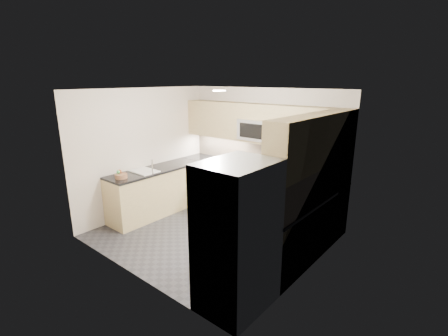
# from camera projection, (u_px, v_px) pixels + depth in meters

# --- Properties ---
(floor) EXTENTS (3.60, 3.20, 0.00)m
(floor) POSITION_uv_depth(u_px,v_px,m) (211.00, 234.00, 5.74)
(floor) COLOR #25252A
(floor) RESTS_ON ground
(ceiling) EXTENTS (3.60, 3.20, 0.02)m
(ceiling) POSITION_uv_depth(u_px,v_px,m) (210.00, 90.00, 5.08)
(ceiling) COLOR beige
(ceiling) RESTS_ON wall_back
(wall_back) EXTENTS (3.60, 0.02, 2.50)m
(wall_back) POSITION_uv_depth(u_px,v_px,m) (263.00, 151.00, 6.59)
(wall_back) COLOR beige
(wall_back) RESTS_ON floor
(wall_front) EXTENTS (3.60, 0.02, 2.50)m
(wall_front) POSITION_uv_depth(u_px,v_px,m) (128.00, 191.00, 4.23)
(wall_front) COLOR beige
(wall_front) RESTS_ON floor
(wall_left) EXTENTS (0.02, 3.20, 2.50)m
(wall_left) POSITION_uv_depth(u_px,v_px,m) (144.00, 151.00, 6.52)
(wall_left) COLOR beige
(wall_left) RESTS_ON floor
(wall_right) EXTENTS (0.02, 3.20, 2.50)m
(wall_right) POSITION_uv_depth(u_px,v_px,m) (311.00, 189.00, 4.30)
(wall_right) COLOR beige
(wall_right) RESTS_ON floor
(base_cab_back_left) EXTENTS (1.42, 0.60, 0.90)m
(base_cab_back_left) POSITION_uv_depth(u_px,v_px,m) (214.00, 181.00, 7.26)
(base_cab_back_left) COLOR tan
(base_cab_back_left) RESTS_ON floor
(base_cab_back_right) EXTENTS (1.42, 0.60, 0.90)m
(base_cab_back_right) POSITION_uv_depth(u_px,v_px,m) (303.00, 204.00, 5.91)
(base_cab_back_right) COLOR tan
(base_cab_back_right) RESTS_ON floor
(base_cab_right) EXTENTS (0.60, 1.70, 0.90)m
(base_cab_right) POSITION_uv_depth(u_px,v_px,m) (293.00, 233.00, 4.81)
(base_cab_right) COLOR tan
(base_cab_right) RESTS_ON floor
(base_cab_peninsula) EXTENTS (0.60, 2.00, 0.90)m
(base_cab_peninsula) POSITION_uv_depth(u_px,v_px,m) (156.00, 192.00, 6.55)
(base_cab_peninsula) COLOR tan
(base_cab_peninsula) RESTS_ON floor
(countertop_back_left) EXTENTS (1.42, 0.63, 0.04)m
(countertop_back_left) POSITION_uv_depth(u_px,v_px,m) (214.00, 161.00, 7.13)
(countertop_back_left) COLOR black
(countertop_back_left) RESTS_ON base_cab_back_left
(countertop_back_right) EXTENTS (1.42, 0.63, 0.04)m
(countertop_back_right) POSITION_uv_depth(u_px,v_px,m) (305.00, 180.00, 5.79)
(countertop_back_right) COLOR black
(countertop_back_right) RESTS_ON base_cab_back_right
(countertop_right) EXTENTS (0.63, 1.70, 0.04)m
(countertop_right) POSITION_uv_depth(u_px,v_px,m) (295.00, 204.00, 4.68)
(countertop_right) COLOR black
(countertop_right) RESTS_ON base_cab_right
(countertop_peninsula) EXTENTS (0.63, 2.00, 0.04)m
(countertop_peninsula) POSITION_uv_depth(u_px,v_px,m) (155.00, 170.00, 6.42)
(countertop_peninsula) COLOR black
(countertop_peninsula) RESTS_ON base_cab_peninsula
(upper_cab_back) EXTENTS (3.60, 0.35, 0.75)m
(upper_cab_back) POSITION_uv_depth(u_px,v_px,m) (259.00, 123.00, 6.31)
(upper_cab_back) COLOR tan
(upper_cab_back) RESTS_ON wall_back
(upper_cab_right) EXTENTS (0.35, 1.95, 0.75)m
(upper_cab_right) POSITION_uv_depth(u_px,v_px,m) (311.00, 142.00, 4.46)
(upper_cab_right) COLOR tan
(upper_cab_right) RESTS_ON wall_right
(backsplash_back) EXTENTS (3.60, 0.01, 0.51)m
(backsplash_back) POSITION_uv_depth(u_px,v_px,m) (263.00, 153.00, 6.61)
(backsplash_back) COLOR tan
(backsplash_back) RESTS_ON wall_back
(backsplash_right) EXTENTS (0.01, 2.30, 0.51)m
(backsplash_right) POSITION_uv_depth(u_px,v_px,m) (324.00, 185.00, 4.65)
(backsplash_right) COLOR tan
(backsplash_right) RESTS_ON wall_right
(gas_range) EXTENTS (0.76, 0.65, 0.91)m
(gas_range) POSITION_uv_depth(u_px,v_px,m) (253.00, 192.00, 6.57)
(gas_range) COLOR #929599
(gas_range) RESTS_ON floor
(range_cooktop) EXTENTS (0.76, 0.65, 0.03)m
(range_cooktop) POSITION_uv_depth(u_px,v_px,m) (254.00, 170.00, 6.44)
(range_cooktop) COLOR black
(range_cooktop) RESTS_ON gas_range
(oven_door_glass) EXTENTS (0.62, 0.02, 0.45)m
(oven_door_glass) POSITION_uv_depth(u_px,v_px,m) (243.00, 196.00, 6.32)
(oven_door_glass) COLOR black
(oven_door_glass) RESTS_ON gas_range
(oven_handle) EXTENTS (0.60, 0.02, 0.02)m
(oven_handle) POSITION_uv_depth(u_px,v_px,m) (243.00, 183.00, 6.24)
(oven_handle) COLOR #B2B5BA
(oven_handle) RESTS_ON gas_range
(microwave) EXTENTS (0.76, 0.40, 0.40)m
(microwave) POSITION_uv_depth(u_px,v_px,m) (258.00, 130.00, 6.33)
(microwave) COLOR #A6A8AE
(microwave) RESTS_ON upper_cab_back
(microwave_door) EXTENTS (0.60, 0.01, 0.28)m
(microwave_door) POSITION_uv_depth(u_px,v_px,m) (252.00, 131.00, 6.17)
(microwave_door) COLOR black
(microwave_door) RESTS_ON microwave
(refrigerator) EXTENTS (0.70, 0.90, 1.80)m
(refrigerator) POSITION_uv_depth(u_px,v_px,m) (237.00, 237.00, 3.76)
(refrigerator) COLOR #A4A8AC
(refrigerator) RESTS_ON floor
(fridge_handle_left) EXTENTS (0.02, 0.02, 1.20)m
(fridge_handle_left) POSITION_uv_depth(u_px,v_px,m) (203.00, 229.00, 3.84)
(fridge_handle_left) COLOR #B2B5BA
(fridge_handle_left) RESTS_ON refrigerator
(fridge_handle_right) EXTENTS (0.02, 0.02, 1.20)m
(fridge_handle_right) POSITION_uv_depth(u_px,v_px,m) (223.00, 219.00, 4.11)
(fridge_handle_right) COLOR #B2B5BA
(fridge_handle_right) RESTS_ON refrigerator
(sink_basin) EXTENTS (0.52, 0.38, 0.16)m
(sink_basin) POSITION_uv_depth(u_px,v_px,m) (144.00, 175.00, 6.25)
(sink_basin) COLOR white
(sink_basin) RESTS_ON base_cab_peninsula
(faucet) EXTENTS (0.03, 0.03, 0.28)m
(faucet) POSITION_uv_depth(u_px,v_px,m) (152.00, 167.00, 6.04)
(faucet) COLOR silver
(faucet) RESTS_ON countertop_peninsula
(utensil_bowl) EXTENTS (0.33, 0.33, 0.17)m
(utensil_bowl) POSITION_uv_depth(u_px,v_px,m) (329.00, 181.00, 5.39)
(utensil_bowl) COLOR #4DB353
(utensil_bowl) RESTS_ON countertop_back_right
(cutting_board) EXTENTS (0.45, 0.38, 0.01)m
(cutting_board) POSITION_uv_depth(u_px,v_px,m) (219.00, 163.00, 6.88)
(cutting_board) COLOR #DA5D14
(cutting_board) RESTS_ON countertop_back_left
(fruit_basket) EXTENTS (0.26, 0.26, 0.08)m
(fruit_basket) POSITION_uv_depth(u_px,v_px,m) (121.00, 176.00, 5.81)
(fruit_basket) COLOR #8B5E41
(fruit_basket) RESTS_ON countertop_peninsula
(fruit_apple) EXTENTS (0.07, 0.07, 0.07)m
(fruit_apple) POSITION_uv_depth(u_px,v_px,m) (120.00, 171.00, 5.82)
(fruit_apple) COLOR #AE3713
(fruit_apple) RESTS_ON fruit_basket
(fruit_pear) EXTENTS (0.06, 0.06, 0.06)m
(fruit_pear) POSITION_uv_depth(u_px,v_px,m) (118.00, 172.00, 5.79)
(fruit_pear) COLOR #50BC5A
(fruit_pear) RESTS_ON fruit_basket
(dish_towel_check) EXTENTS (0.16, 0.05, 0.31)m
(dish_towel_check) POSITION_uv_depth(u_px,v_px,m) (235.00, 190.00, 6.38)
(dish_towel_check) COLOR silver
(dish_towel_check) RESTS_ON oven_handle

